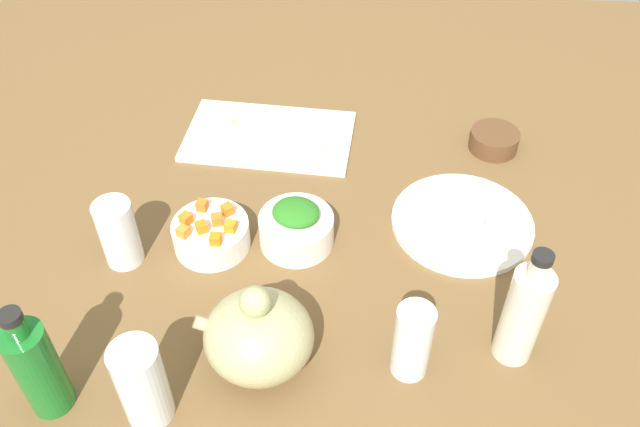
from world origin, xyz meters
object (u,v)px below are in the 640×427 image
Objects in this scene: bottle_0 at (37,367)px; bowl_small_side at (494,140)px; bowl_greens at (296,230)px; bottle_1 at (523,314)px; drinking_glass_1 at (142,384)px; drinking_glass_0 at (412,341)px; teapot at (259,335)px; drinking_glass_2 at (118,233)px; cutting_board at (269,136)px; plate_tofu at (462,223)px; bowl_carrots at (211,234)px.

bowl_small_side is at bearing -137.08° from bottle_0.
bottle_1 reaches higher than bowl_greens.
drinking_glass_1 reaches higher than bowl_small_side.
bottle_1 is at bearing -164.34° from drinking_glass_1.
drinking_glass_0 is at bearing 71.76° from bowl_small_side.
drinking_glass_0 reaches higher than bowl_greens.
bowl_greens is at bearing -96.10° from teapot.
bowl_small_side is at bearing -151.52° from drinking_glass_2.
bowl_small_side reaches higher than cutting_board.
drinking_glass_0 reaches higher than cutting_board.
bottle_0 is 68.36cm from bottle_1.
bowl_greens is at bearing -167.51° from drinking_glass_2.
bottle_0 is (61.16, 41.10, 8.16)cm from plate_tofu.
drinking_glass_1 is (14.41, 9.72, 0.85)cm from teapot.
bowl_small_side is 84.66cm from drinking_glass_1.
bottle_0 is 1.54× the size of drinking_glass_0.
bottle_0 is at bearing 85.37° from drinking_glass_2.
drinking_glass_1 is (46.74, 41.53, 6.78)cm from plate_tofu.
teapot reaches higher than bowl_small_side.
teapot is 38.44cm from bottle_1.
drinking_glass_2 is (26.57, -18.64, -0.21)cm from teapot.
plate_tofu is 28.78cm from bottle_1.
cutting_board is 41.36cm from drinking_glass_2.
bowl_carrots is 0.76× the size of teapot.
drinking_glass_0 is 52.03cm from drinking_glass_2.
cutting_board is 61.03cm from drinking_glass_0.
bottle_0 reaches higher than drinking_glass_0.
drinking_glass_2 is (20.22, 35.61, 5.81)cm from cutting_board.
drinking_glass_2 is at bearing 60.41° from cutting_board.
bowl_small_side is at bearing -92.40° from bottle_1.
bottle_1 is 1.75× the size of drinking_glass_2.
teapot is at bearing -162.13° from bottle_0.
drinking_glass_1 is at bearing 41.62° from plate_tofu.
bowl_carrots is (14.79, 2.02, -0.35)cm from bowl_greens.
teapot reaches higher than cutting_board.
drinking_glass_2 reaches higher than plate_tofu.
bowl_small_side is (-7.78, -23.02, 1.44)cm from plate_tofu.
bowl_greens is 47.03cm from bottle_0.
bottle_0 is (16.73, 32.40, 6.18)cm from bowl_carrots.
plate_tofu is at bearing -135.47° from teapot.
teapot reaches higher than bowl_greens.
bowl_carrots is 26.38cm from teapot.
drinking_glass_0 reaches higher than drinking_glass_2.
cutting_board is 46.49cm from bowl_small_side.
drinking_glass_1 reaches higher than bowl_carrots.
bottle_0 reaches higher than bowl_small_side.
bowl_greens is 1.04× the size of drinking_glass_2.
drinking_glass_2 is (58.89, 13.16, 5.71)cm from plate_tofu.
teapot is at bearing 1.83° from drinking_glass_0.
drinking_glass_1 is at bearing 113.20° from drinking_glass_2.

